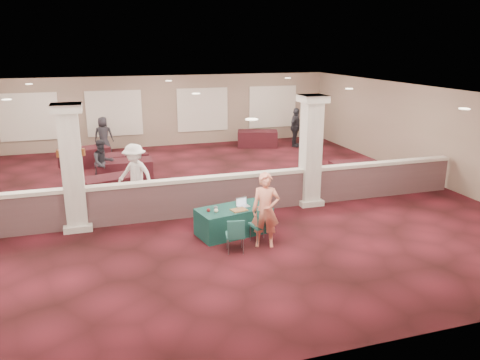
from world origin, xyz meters
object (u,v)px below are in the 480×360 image
object	(u,v)px
attendee_a	(103,163)
attendee_d	(104,136)
far_table_front_left	(113,187)
far_table_front_right	(354,171)
conf_chair_side	(236,233)
woman	(266,210)
conf_chair_main	(263,223)
far_table_front_center	(126,171)
far_table_back_right	(257,139)
attendee_b	(135,174)
far_table_back_center	(123,163)
near_table	(233,221)
attendee_c	(295,127)
far_table_back_left	(85,157)

from	to	relation	value
attendee_a	attendee_d	xyz separation A→B (m)	(0.16, 4.81, 0.02)
far_table_front_left	far_table_front_right	bearing A→B (deg)	-3.23
conf_chair_side	woman	size ratio (longest dim) A/B	0.46
conf_chair_main	far_table_front_center	xyz separation A→B (m)	(-2.70, 6.33, -0.16)
conf_chair_side	far_table_back_right	size ratio (longest dim) A/B	0.45
far_table_back_right	woman	bearing A→B (deg)	-108.53
attendee_b	far_table_front_left	bearing A→B (deg)	170.94
conf_chair_main	conf_chair_side	world-z (taller)	conf_chair_main
conf_chair_main	far_table_back_center	size ratio (longest dim) A/B	0.52
conf_chair_main	far_table_back_right	distance (m)	10.88
woman	far_table_front_center	distance (m)	7.04
near_table	conf_chair_main	size ratio (longest dim) A/B	1.96
far_table_front_left	attendee_c	size ratio (longest dim) A/B	0.97
attendee_c	attendee_b	bearing A→B (deg)	171.79
woman	far_table_back_right	world-z (taller)	woman
conf_chair_side	far_table_front_center	xyz separation A→B (m)	(-1.94, 6.63, -0.11)
near_table	far_table_front_right	distance (m)	6.31
far_table_back_center	far_table_back_right	distance (m)	6.79
far_table_back_right	attendee_a	size ratio (longest dim) A/B	1.15
conf_chair_main	far_table_front_center	bearing A→B (deg)	103.88
conf_chair_side	far_table_back_left	world-z (taller)	conf_chair_side
attendee_d	attendee_b	bearing A→B (deg)	104.61
conf_chair_main	far_table_front_right	world-z (taller)	conf_chair_main
woman	far_table_back_center	xyz separation A→B (m)	(-2.72, 7.71, -0.54)
conf_chair_main	far_table_back_right	bearing A→B (deg)	61.91
far_table_front_right	attendee_d	world-z (taller)	attendee_d
conf_chair_main	far_table_back_center	xyz separation A→B (m)	(-2.70, 7.57, -0.18)
far_table_back_left	woman	bearing A→B (deg)	-65.61
attendee_a	woman	bearing A→B (deg)	-84.32
conf_chair_main	far_table_front_left	size ratio (longest dim) A/B	0.52
far_table_front_center	attendee_b	bearing A→B (deg)	-87.18
conf_chair_main	far_table_front_center	size ratio (longest dim) A/B	0.49
near_table	far_table_back_left	xyz separation A→B (m)	(-3.56, 8.05, 0.03)
woman	far_table_front_right	world-z (taller)	woman
woman	attendee_b	bearing A→B (deg)	143.67
attendee_b	attendee_a	bearing A→B (deg)	152.55
woman	far_table_front_right	size ratio (longest dim) A/B	1.11
conf_chair_side	attendee_c	size ratio (longest dim) A/B	0.46
attendee_b	far_table_front_right	bearing A→B (deg)	43.70
near_table	far_table_front_left	size ratio (longest dim) A/B	1.02
conf_chair_side	far_table_front_right	world-z (taller)	conf_chair_side
attendee_b	attendee_c	bearing A→B (deg)	79.13
conf_chair_main	attendee_d	size ratio (longest dim) A/B	0.55
attendee_d	far_table_front_left	bearing A→B (deg)	99.57
far_table_front_right	attendee_a	distance (m)	8.52
far_table_back_center	attendee_d	bearing A→B (deg)	99.80
attendee_b	far_table_front_center	bearing A→B (deg)	134.21
far_table_front_center	far_table_back_right	bearing A→B (deg)	32.54
far_table_front_center	far_table_back_left	bearing A→B (deg)	118.35
attendee_c	attendee_d	distance (m)	8.49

